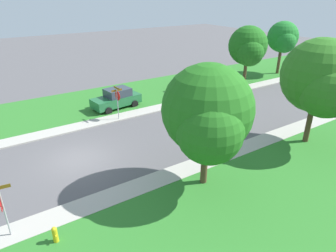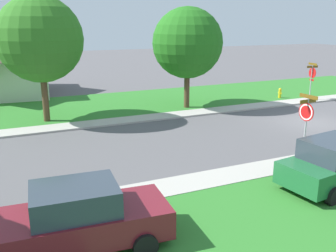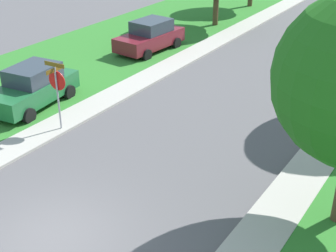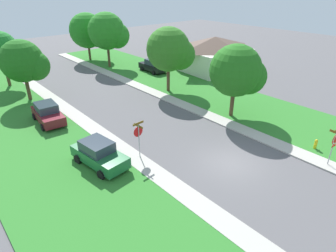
% 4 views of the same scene
% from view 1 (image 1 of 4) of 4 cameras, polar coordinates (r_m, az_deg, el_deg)
% --- Properties ---
extents(ground_plane, '(120.00, 120.00, 0.00)m').
position_cam_1_polar(ground_plane, '(19.48, -16.85, -6.08)').
color(ground_plane, '#565456').
extents(sidewalk_east, '(1.40, 56.00, 0.10)m').
position_cam_1_polar(sidewalk_east, '(22.07, 18.52, -2.41)').
color(sidewalk_east, '#ADA89E').
rests_on(sidewalk_east, ground).
extents(lawn_east, '(8.00, 56.00, 0.08)m').
position_cam_1_polar(lawn_east, '(19.96, 28.91, -7.41)').
color(lawn_east, '#2D7528').
rests_on(lawn_east, ground).
extents(sidewalk_west, '(1.40, 56.00, 0.10)m').
position_cam_1_polar(sidewalk_west, '(28.22, 3.80, 4.76)').
color(sidewalk_west, '#ADA89E').
rests_on(sidewalk_west, ground).
extents(lawn_west, '(8.00, 56.00, 0.08)m').
position_cam_1_polar(lawn_west, '(31.91, -1.27, 7.15)').
color(lawn_west, '#2D7528').
rests_on(lawn_west, ground).
extents(stop_sign_near_corner, '(0.92, 0.92, 2.77)m').
position_cam_1_polar(stop_sign_near_corner, '(14.04, -29.46, -12.44)').
color(stop_sign_near_corner, '#9E9EA3').
rests_on(stop_sign_near_corner, ground).
extents(stop_sign_far_corner, '(0.92, 0.92, 2.77)m').
position_cam_1_polar(stop_sign_far_corner, '(23.85, -9.66, 5.37)').
color(stop_sign_far_corner, '#9E9EA3').
rests_on(stop_sign_far_corner, ground).
extents(car_green_far_down_street, '(2.44, 4.49, 1.76)m').
position_cam_1_polar(car_green_far_down_street, '(26.80, -9.85, 5.22)').
color(car_green_far_down_street, '#1E6033').
rests_on(car_green_far_down_street, ground).
extents(car_maroon_behind_trees, '(2.28, 4.42, 1.76)m').
position_cam_1_polar(car_maroon_behind_trees, '(31.25, 5.15, 8.28)').
color(car_maroon_behind_trees, maroon).
rests_on(car_maroon_behind_trees, ground).
extents(tree_sidewalk_far, '(4.89, 4.55, 6.58)m').
position_cam_1_polar(tree_sidewalk_far, '(14.37, 7.69, 2.14)').
color(tree_sidewalk_far, '#4C3823').
rests_on(tree_sidewalk_far, ground).
extents(tree_across_left, '(5.09, 4.73, 7.07)m').
position_cam_1_polar(tree_across_left, '(20.96, 27.30, 7.92)').
color(tree_across_left, '#4C3823').
rests_on(tree_across_left, ground).
extents(tree_sidewalk_mid, '(4.54, 4.22, 6.24)m').
position_cam_1_polar(tree_sidewalk_mid, '(34.43, 15.17, 14.39)').
color(tree_sidewalk_mid, '#4C3823').
rests_on(tree_sidewalk_mid, ground).
extents(tree_corner_large, '(3.91, 3.64, 6.36)m').
position_cam_1_polar(tree_corner_large, '(39.45, 21.26, 15.44)').
color(tree_corner_large, '#4C3823').
rests_on(tree_corner_large, ground).
extents(fire_hydrant, '(0.38, 0.22, 0.83)m').
position_cam_1_polar(fire_hydrant, '(13.81, -20.86, -18.91)').
color(fire_hydrant, gold).
rests_on(fire_hydrant, ground).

